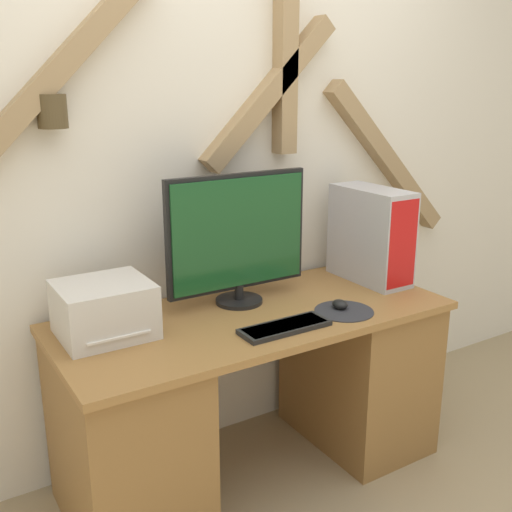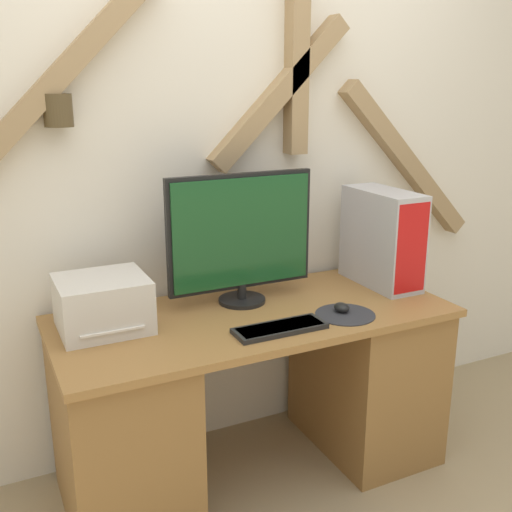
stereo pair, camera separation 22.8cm
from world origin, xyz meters
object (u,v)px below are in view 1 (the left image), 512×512
mouse (340,304)px  computer_tower (371,235)px  printer (104,309)px  keyboard (285,327)px  monitor (238,236)px

mouse → computer_tower: bearing=32.1°
computer_tower → printer: (-1.23, 0.03, -0.11)m
keyboard → mouse: size_ratio=4.90×
monitor → mouse: 0.49m
computer_tower → printer: computer_tower is taller
computer_tower → keyboard: bearing=-157.3°
mouse → printer: (-0.87, 0.25, 0.07)m
monitor → printer: 0.60m
keyboard → printer: printer is taller
keyboard → mouse: bearing=9.8°
keyboard → computer_tower: size_ratio=0.82×
mouse → computer_tower: size_ratio=0.17×
keyboard → mouse: 0.31m
monitor → keyboard: monitor is taller
keyboard → monitor: bearing=90.1°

